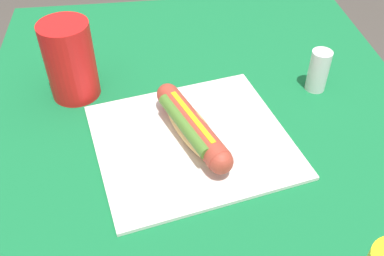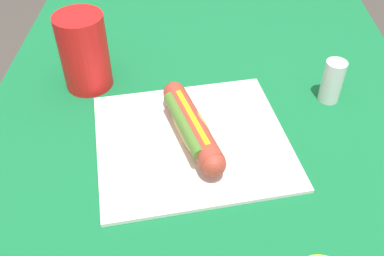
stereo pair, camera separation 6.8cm
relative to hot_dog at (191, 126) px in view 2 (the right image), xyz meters
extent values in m
cylinder|color=brown|center=(0.39, -0.30, -0.43)|extent=(0.07, 0.07, 0.72)
cylinder|color=brown|center=(0.39, 0.25, -0.43)|extent=(0.07, 0.07, 0.72)
cube|color=brown|center=(-0.05, -0.02, -0.05)|extent=(1.04, 0.71, 0.03)
cube|color=#146B38|center=(-0.05, -0.02, -0.04)|extent=(1.10, 0.77, 0.00)
cube|color=silver|center=(0.00, 0.00, -0.03)|extent=(0.33, 0.35, 0.01)
ellipsoid|color=tan|center=(0.00, 0.00, 0.00)|extent=(0.17, 0.10, 0.05)
cylinder|color=#A83D2D|center=(0.00, 0.00, 0.00)|extent=(0.18, 0.10, 0.04)
sphere|color=#A83D2D|center=(0.08, 0.03, 0.00)|extent=(0.04, 0.04, 0.04)
sphere|color=#A83D2D|center=(-0.08, -0.03, 0.00)|extent=(0.04, 0.04, 0.04)
cube|color=yellow|center=(0.00, 0.00, 0.02)|extent=(0.13, 0.05, 0.00)
cylinder|color=#4C7A2D|center=(0.00, 0.01, 0.01)|extent=(0.14, 0.07, 0.02)
cylinder|color=red|center=(0.15, 0.19, 0.04)|extent=(0.09, 0.09, 0.14)
cylinder|color=silver|center=(0.11, -0.24, 0.01)|extent=(0.04, 0.04, 0.08)
camera|label=1|loc=(-0.50, 0.06, 0.45)|focal=40.90mm
camera|label=2|loc=(-0.50, -0.01, 0.45)|focal=40.90mm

